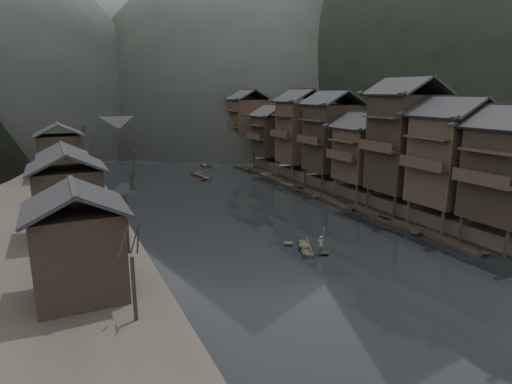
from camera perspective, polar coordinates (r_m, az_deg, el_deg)
water at (r=42.13m, az=6.86°, el=-6.99°), size 300.00×300.00×0.00m
right_bank at (r=93.45m, az=12.07°, el=4.56°), size 40.00×200.00×1.80m
stilt_houses at (r=65.40m, az=11.04°, el=8.15°), size 9.00×67.60×16.52m
left_houses at (r=54.16m, az=-24.16°, el=2.68°), size 8.10×53.20×8.73m
bare_trees at (r=59.65m, az=-21.02°, el=4.40°), size 3.73×70.52×7.47m
moored_sampans at (r=66.56m, az=5.28°, el=0.77°), size 3.17×67.15×0.47m
midriver_boats at (r=87.48m, az=-8.28°, el=3.68°), size 6.47×31.52×0.45m
stone_bridge at (r=107.87m, az=-14.00°, el=7.83°), size 40.00×6.00×9.00m
hero_sampan at (r=40.62m, az=6.66°, el=-7.45°), size 2.62×4.42×0.43m
cargo_heap at (r=40.55m, az=6.43°, el=-6.69°), size 0.99×1.30×0.60m
boatman at (r=39.50m, az=8.64°, el=-6.56°), size 0.67×0.55×1.56m
bamboo_pole at (r=38.85m, az=9.01°, el=-3.07°), size 1.74×2.64×3.40m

